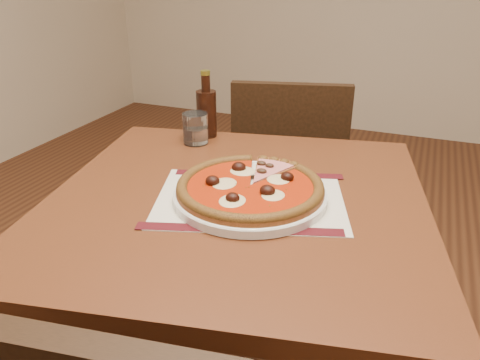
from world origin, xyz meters
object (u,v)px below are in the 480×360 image
at_px(pizza, 250,187).
at_px(table, 237,236).
at_px(plate, 250,195).
at_px(water_glass, 195,128).
at_px(bottle, 207,111).
at_px(chair_far, 288,172).

bearing_deg(pizza, table, 173.41).
bearing_deg(plate, water_glass, 134.76).
bearing_deg(table, bottle, 124.69).
height_order(chair_far, water_glass, chair_far).
distance_m(plate, pizza, 0.02).
distance_m(water_glass, bottle, 0.07).
bearing_deg(table, water_glass, 131.35).
bearing_deg(bottle, table, -55.31).
distance_m(table, plate, 0.12).
height_order(table, bottle, bottle).
bearing_deg(bottle, chair_far, 72.03).
relative_size(chair_far, pizza, 2.74).
xyz_separation_m(chair_far, water_glass, (-0.14, -0.48, 0.31)).
bearing_deg(pizza, water_glass, 134.73).
bearing_deg(bottle, water_glass, -93.71).
distance_m(table, water_glass, 0.37).
bearing_deg(chair_far, table, 82.62).
relative_size(table, chair_far, 1.11).
bearing_deg(chair_far, pizza, 85.03).
relative_size(table, water_glass, 11.16).
xyz_separation_m(water_glass, bottle, (0.00, 0.06, 0.03)).
bearing_deg(water_glass, plate, -45.24).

